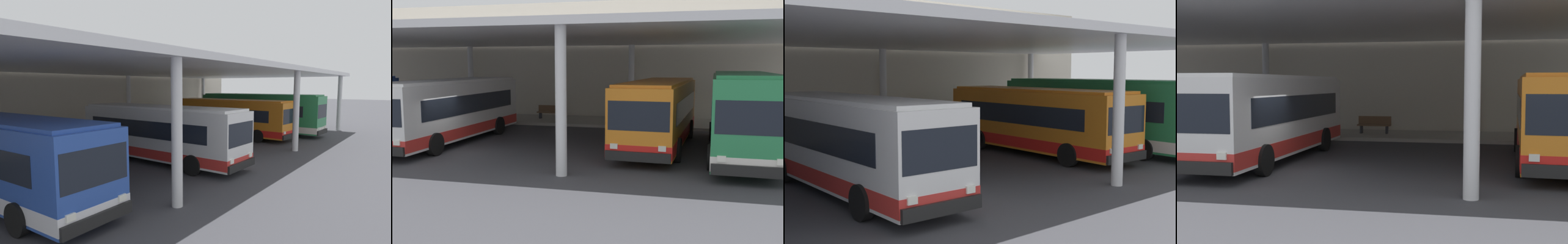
{
  "view_description": "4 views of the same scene",
  "coord_description": "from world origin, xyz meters",
  "views": [
    {
      "loc": [
        -14.78,
        -9.58,
        4.28
      ],
      "look_at": [
        1.63,
        2.37,
        2.02
      ],
      "focal_mm": 29.64,
      "sensor_mm": 36.0,
      "label": 1
    },
    {
      "loc": [
        10.88,
        -17.16,
        3.93
      ],
      "look_at": [
        5.92,
        2.25,
        1.32
      ],
      "focal_mm": 40.71,
      "sensor_mm": 36.0,
      "label": 2
    },
    {
      "loc": [
        -8.92,
        -12.71,
        4.01
      ],
      "look_at": [
        4.97,
        3.45,
        1.86
      ],
      "focal_mm": 46.9,
      "sensor_mm": 36.0,
      "label": 3
    },
    {
      "loc": [
        6.35,
        -15.37,
        2.89
      ],
      "look_at": [
        2.06,
        5.17,
        1.3
      ],
      "focal_mm": 47.38,
      "sensor_mm": 36.0,
      "label": 4
    }
  ],
  "objects": [
    {
      "name": "platform_kerb",
      "position": [
        0.0,
        11.75,
        0.09
      ],
      "size": [
        42.0,
        4.5,
        0.18
      ],
      "primitive_type": "cube",
      "color": "#A39E93",
      "rests_on": "ground"
    },
    {
      "name": "ground_plane",
      "position": [
        0.0,
        0.0,
        0.0
      ],
      "size": [
        200.0,
        200.0,
        0.0
      ],
      "primitive_type": "plane",
      "color": "#3D3D42"
    },
    {
      "name": "bus_middle_bay",
      "position": [
        8.99,
        4.01,
        1.66
      ],
      "size": [
        3.13,
        10.65,
        3.17
      ],
      "color": "orange",
      "rests_on": "ground"
    },
    {
      "name": "bus_far_bay",
      "position": [
        12.64,
        3.08,
        1.84
      ],
      "size": [
        2.94,
        11.39,
        3.57
      ],
      "color": "#28844C",
      "rests_on": "ground"
    },
    {
      "name": "bench_waiting",
      "position": [
        0.78,
        11.82,
        0.66
      ],
      "size": [
        1.8,
        0.45,
        0.92
      ],
      "color": "brown",
      "rests_on": "platform_kerb"
    },
    {
      "name": "station_building_facade",
      "position": [
        0.0,
        15.0,
        4.2
      ],
      "size": [
        48.0,
        1.6,
        8.4
      ],
      "primitive_type": "cube",
      "color": "beige",
      "rests_on": "ground"
    },
    {
      "name": "bus_second_bay",
      "position": [
        -1.36,
        2.69,
        1.66
      ],
      "size": [
        2.82,
        10.56,
        3.17
      ],
      "color": "white",
      "rests_on": "ground"
    },
    {
      "name": "canopy_shelter",
      "position": [
        0.0,
        5.5,
        5.31
      ],
      "size": [
        40.0,
        17.0,
        5.55
      ],
      "color": "silver",
      "rests_on": "ground"
    },
    {
      "name": "bus_nearest_bay",
      "position": [
        -9.55,
        3.0,
        1.66
      ],
      "size": [
        3.04,
        10.63,
        3.17
      ],
      "color": "#284CA8",
      "rests_on": "ground"
    }
  ]
}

